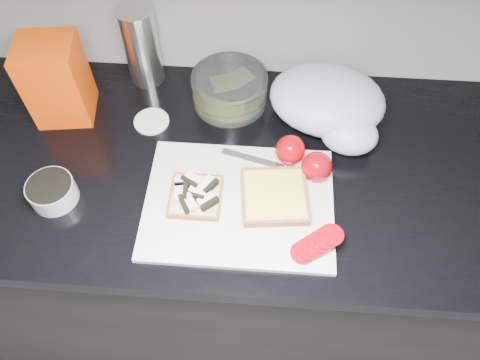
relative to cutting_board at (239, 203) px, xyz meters
name	(u,v)px	position (x,y,z in m)	size (l,w,h in m)	color
base_cabinet	(233,250)	(-0.03, 0.12, -0.48)	(3.50, 0.60, 0.86)	black
countertop	(231,165)	(-0.03, 0.12, -0.03)	(3.50, 0.64, 0.04)	black
cutting_board	(239,203)	(0.00, 0.00, 0.00)	(0.40, 0.30, 0.01)	silver
bread_left	(195,195)	(-0.09, 0.00, 0.02)	(0.11, 0.11, 0.04)	beige
bread_right	(275,196)	(0.07, 0.01, 0.02)	(0.16, 0.16, 0.02)	beige
tomato_slices	(317,244)	(0.16, -0.09, 0.02)	(0.12, 0.10, 0.02)	#92030B
knife	(280,166)	(0.08, 0.10, 0.01)	(0.21, 0.07, 0.01)	#B4B3B8
seed_tub	(52,191)	(-0.40, -0.01, 0.02)	(0.10, 0.10, 0.05)	#9CA1A1
tub_lid	(152,121)	(-0.23, 0.22, 0.00)	(0.08, 0.08, 0.01)	silver
glass_bowl	(230,89)	(-0.05, 0.30, 0.03)	(0.19, 0.19, 0.08)	silver
bread_bag	(56,81)	(-0.44, 0.24, 0.10)	(0.13, 0.12, 0.20)	#F03704
steel_canister	(142,46)	(-0.26, 0.37, 0.10)	(0.09, 0.09, 0.20)	silver
grocery_bag	(330,104)	(0.19, 0.25, 0.05)	(0.31, 0.29, 0.12)	silver
whole_tomatoes	(303,158)	(0.13, 0.11, 0.03)	(0.13, 0.11, 0.07)	#92030B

